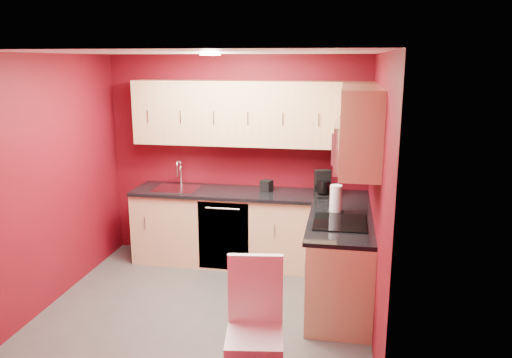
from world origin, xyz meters
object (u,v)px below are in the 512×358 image
(microwave, at_px, (356,146))
(coffee_maker, at_px, (324,184))
(dining_chair, at_px, (254,330))
(sink, at_px, (177,185))
(napkin_holder, at_px, (266,186))
(paper_towel, at_px, (336,199))

(microwave, distance_m, coffee_maker, 1.15)
(microwave, bearing_deg, dining_chair, -116.37)
(microwave, height_order, sink, microwave)
(microwave, distance_m, napkin_holder, 1.60)
(dining_chair, bearing_deg, napkin_holder, 88.84)
(microwave, relative_size, sink, 1.46)
(coffee_maker, height_order, paper_towel, coffee_maker)
(napkin_holder, relative_size, dining_chair, 0.13)
(napkin_holder, height_order, dining_chair, napkin_holder)
(paper_towel, relative_size, dining_chair, 0.28)
(microwave, distance_m, paper_towel, 0.72)
(sink, bearing_deg, dining_chair, -59.77)
(paper_towel, bearing_deg, microwave, -64.58)
(paper_towel, bearing_deg, coffee_maker, 104.30)
(sink, relative_size, paper_towel, 1.82)
(sink, relative_size, coffee_maker, 1.75)
(sink, xyz_separation_m, paper_towel, (1.93, -0.66, 0.11))
(paper_towel, height_order, dining_chair, paper_towel)
(sink, height_order, dining_chair, sink)
(sink, height_order, paper_towel, sink)
(microwave, xyz_separation_m, paper_towel, (-0.16, 0.35, -0.61))
(paper_towel, distance_m, dining_chair, 1.90)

